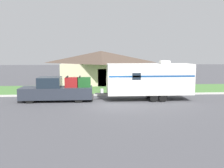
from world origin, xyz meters
name	(u,v)px	position (x,y,z in m)	size (l,w,h in m)	color
ground_plane	(108,103)	(0.00, 0.00, 0.00)	(120.00, 120.00, 0.00)	#47474C
curb_strip	(106,95)	(0.00, 3.75, 0.07)	(80.00, 0.30, 0.14)	beige
lawn_strip	(104,89)	(0.00, 7.40, 0.01)	(80.00, 7.00, 0.03)	#477538
house_across_street	(101,66)	(-0.16, 13.60, 2.19)	(10.66, 8.32, 4.22)	beige
pickup_truck	(57,90)	(-4.18, 1.33, 0.92)	(6.05, 1.90, 2.10)	black
travel_trailer	(149,79)	(3.62, 1.33, 1.81)	(8.24, 2.22, 3.37)	black
mailbox	(159,84)	(5.30, 4.42, 0.99)	(0.48, 0.20, 1.28)	brown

